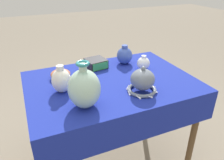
% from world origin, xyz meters
% --- Properties ---
extents(display_table, '(1.11, 0.78, 0.77)m').
position_xyz_m(display_table, '(0.00, -0.01, 0.69)').
color(display_table, brown).
rests_on(display_table, ground_plane).
extents(vase_tall_bulbous, '(0.17, 0.17, 0.26)m').
position_xyz_m(vase_tall_bulbous, '(-0.25, -0.22, 0.88)').
color(vase_tall_bulbous, '#A8CCB7').
rests_on(vase_tall_bulbous, display_table).
extents(vase_dome_bell, '(0.19, 0.19, 0.17)m').
position_xyz_m(vase_dome_bell, '(0.12, -0.21, 0.84)').
color(vase_dome_bell, slate).
rests_on(vase_dome_bell, display_table).
extents(mosaic_tile_box, '(0.16, 0.16, 0.06)m').
position_xyz_m(mosaic_tile_box, '(-0.02, 0.25, 0.80)').
color(mosaic_tile_box, '#232328').
rests_on(mosaic_tile_box, display_table).
extents(jar_round_cobalt, '(0.12, 0.12, 0.15)m').
position_xyz_m(jar_round_cobalt, '(0.21, 0.23, 0.84)').
color(jar_round_cobalt, '#3851A8').
rests_on(jar_round_cobalt, display_table).
extents(jar_round_ivory, '(0.12, 0.12, 0.17)m').
position_xyz_m(jar_round_ivory, '(-0.33, -0.01, 0.85)').
color(jar_round_ivory, white).
rests_on(jar_round_ivory, display_table).
extents(pot_squat_rose, '(0.12, 0.12, 0.05)m').
position_xyz_m(pot_squat_rose, '(-0.17, 0.08, 0.80)').
color(pot_squat_rose, '#D19399').
rests_on(pot_squat_rose, display_table).
extents(bowl_shallow_terracotta, '(0.13, 0.13, 0.06)m').
position_xyz_m(bowl_shallow_terracotta, '(-0.30, 0.17, 0.80)').
color(bowl_shallow_terracotta, '#BC6642').
rests_on(bowl_shallow_terracotta, display_table).
extents(jar_round_porcelain, '(0.09, 0.09, 0.11)m').
position_xyz_m(jar_round_porcelain, '(0.29, 0.07, 0.82)').
color(jar_round_porcelain, white).
rests_on(jar_round_porcelain, display_table).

